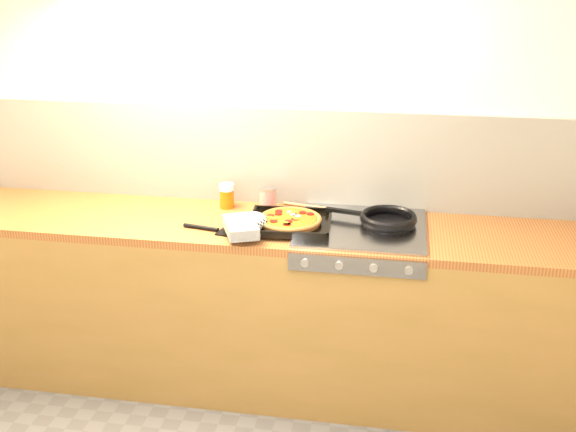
% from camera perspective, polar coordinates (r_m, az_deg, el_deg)
% --- Properties ---
extents(room_shell, '(3.20, 3.20, 3.20)m').
position_cam_1_polar(room_shell, '(3.44, -0.78, 5.03)').
color(room_shell, white).
rests_on(room_shell, ground).
extents(counter_run, '(3.20, 0.62, 0.90)m').
position_cam_1_polar(counter_run, '(3.45, -1.59, -7.55)').
color(counter_run, olive).
rests_on(counter_run, ground).
extents(stovetop, '(0.60, 0.56, 0.02)m').
position_cam_1_polar(stovetop, '(3.20, 6.24, -1.00)').
color(stovetop, gray).
rests_on(stovetop, counter_run).
extents(pizza_on_tray, '(0.51, 0.47, 0.07)m').
position_cam_1_polar(pizza_on_tray, '(3.16, -0.98, -0.49)').
color(pizza_on_tray, black).
rests_on(pizza_on_tray, stovetop).
extents(frying_pan, '(0.47, 0.32, 0.04)m').
position_cam_1_polar(frying_pan, '(3.23, 8.39, -0.29)').
color(frying_pan, black).
rests_on(frying_pan, stovetop).
extents(tomato_can, '(0.10, 0.10, 0.12)m').
position_cam_1_polar(tomato_can, '(3.41, -1.74, 1.46)').
color(tomato_can, '#9E0C15').
rests_on(tomato_can, counter_run).
extents(juice_glass, '(0.10, 0.10, 0.13)m').
position_cam_1_polar(juice_glass, '(3.45, -5.20, 1.73)').
color(juice_glass, '#C4550B').
rests_on(juice_glass, counter_run).
extents(wooden_spoon, '(0.30, 0.09, 0.02)m').
position_cam_1_polar(wooden_spoon, '(3.43, 2.39, 0.75)').
color(wooden_spoon, '#A56E46').
rests_on(wooden_spoon, counter_run).
extents(black_spatula, '(0.29, 0.10, 0.02)m').
position_cam_1_polar(black_spatula, '(3.18, -6.43, -1.15)').
color(black_spatula, black).
rests_on(black_spatula, counter_run).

